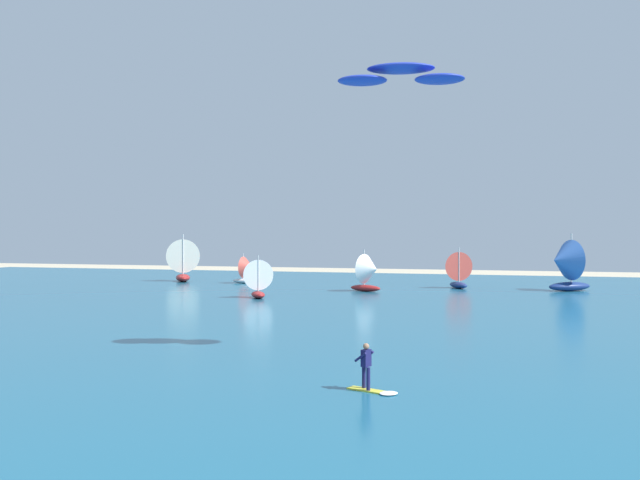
% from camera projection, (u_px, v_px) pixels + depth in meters
% --- Properties ---
extents(ocean, '(160.00, 90.00, 0.10)m').
position_uv_depth(ocean, '(423.00, 305.00, 56.18)').
color(ocean, '#1E607F').
rests_on(ocean, ground).
extents(kitesurfer, '(2.02, 1.24, 1.67)m').
position_uv_depth(kitesurfer, '(371.00, 374.00, 24.86)').
color(kitesurfer, yellow).
rests_on(kitesurfer, ocean).
extents(kite, '(5.94, 3.05, 0.86)m').
position_uv_depth(kite, '(401.00, 75.00, 31.79)').
color(kite, '#1E33B2').
extents(sailboat_far_right, '(3.40, 3.80, 4.23)m').
position_uv_depth(sailboat_far_right, '(456.00, 269.00, 73.94)').
color(sailboat_far_right, navy).
rests_on(sailboat_far_right, ocean).
extents(sailboat_outermost, '(3.65, 3.25, 4.10)m').
position_uv_depth(sailboat_outermost, '(369.00, 272.00, 69.05)').
color(sailboat_outermost, maroon).
rests_on(sailboat_outermost, ocean).
extents(sailboat_anchored_offshore, '(4.59, 5.07, 5.63)m').
position_uv_depth(sailboat_anchored_offshore, '(183.00, 260.00, 85.12)').
color(sailboat_anchored_offshore, maroon).
rests_on(sailboat_anchored_offshore, ocean).
extents(sailboat_far_left, '(5.09, 4.86, 5.68)m').
position_uv_depth(sailboat_far_left, '(564.00, 265.00, 69.63)').
color(sailboat_far_left, navy).
rests_on(sailboat_far_left, ocean).
extents(sailboat_leading, '(3.08, 3.38, 3.76)m').
position_uv_depth(sailboat_leading, '(257.00, 278.00, 62.44)').
color(sailboat_leading, maroon).
rests_on(sailboat_leading, ocean).
extents(sailboat_mid_right, '(2.96, 2.52, 3.43)m').
position_uv_depth(sailboat_mid_right, '(247.00, 270.00, 80.95)').
color(sailboat_mid_right, silver).
rests_on(sailboat_mid_right, ocean).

